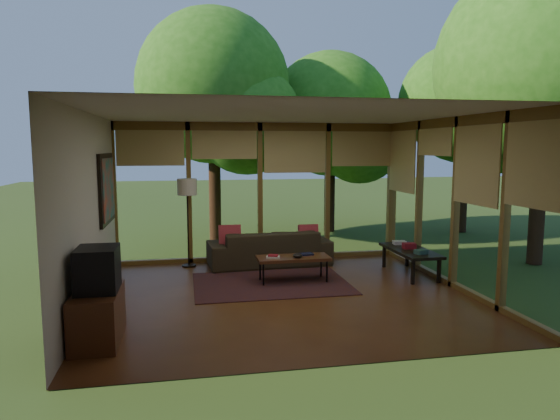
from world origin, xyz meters
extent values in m
plane|color=brown|center=(0.00, 0.00, 0.00)|extent=(5.50, 5.50, 0.00)
plane|color=silver|center=(0.00, 0.00, 2.70)|extent=(5.50, 5.50, 0.00)
cube|color=beige|center=(-2.75, 0.00, 1.35)|extent=(0.04, 5.00, 2.70)
cube|color=beige|center=(0.00, -2.50, 1.35)|extent=(5.50, 0.04, 2.70)
cube|color=olive|center=(0.00, 2.50, 1.35)|extent=(5.50, 0.12, 2.70)
cube|color=olive|center=(2.75, 0.00, 1.35)|extent=(0.12, 5.00, 2.70)
plane|color=#324F1D|center=(8.00, 8.00, -0.01)|extent=(40.00, 40.00, 0.00)
cylinder|color=#342012|center=(-0.75, 4.76, 2.33)|extent=(0.28, 0.28, 4.66)
sphere|color=#246316|center=(-0.75, 4.76, 3.62)|extent=(3.57, 3.57, 3.57)
cylinder|color=#342012|center=(2.32, 5.61, 1.99)|extent=(0.28, 0.28, 3.97)
sphere|color=#246316|center=(2.32, 5.61, 3.09)|extent=(3.23, 3.23, 3.23)
cylinder|color=#342012|center=(5.00, 1.14, 2.41)|extent=(0.28, 0.28, 4.81)
sphere|color=#246316|center=(5.00, 1.14, 3.74)|extent=(3.81, 3.81, 3.81)
cylinder|color=#342012|center=(5.50, 4.78, 2.15)|extent=(0.28, 0.28, 4.29)
sphere|color=#246316|center=(5.50, 4.78, 3.34)|extent=(3.05, 3.05, 3.05)
cube|color=maroon|center=(-0.10, 0.68, 0.01)|extent=(2.51, 1.78, 0.01)
imported|color=#352B1A|center=(0.10, 2.00, 0.33)|extent=(2.34, 1.06, 0.67)
cube|color=maroon|center=(-0.65, 1.95, 0.58)|extent=(0.41, 0.22, 0.43)
cube|color=maroon|center=(0.85, 1.95, 0.57)|extent=(0.37, 0.20, 0.39)
cube|color=beige|center=(-0.06, 0.70, 0.44)|extent=(0.24, 0.20, 0.03)
cube|color=maroon|center=(-0.06, 0.70, 0.47)|extent=(0.19, 0.16, 0.03)
cube|color=black|center=(0.54, 0.83, 0.44)|extent=(0.23, 0.19, 0.03)
ellipsoid|color=black|center=(0.34, 0.65, 0.46)|extent=(0.16, 0.16, 0.07)
cube|color=#5A2E18|center=(-2.47, -1.35, 0.30)|extent=(0.50, 1.00, 0.60)
cube|color=black|center=(-2.45, -1.35, 0.85)|extent=(0.45, 0.55, 0.50)
cube|color=#31564C|center=(2.40, 0.42, 0.49)|extent=(0.23, 0.19, 0.07)
cube|color=maroon|center=(2.40, 0.87, 0.50)|extent=(0.23, 0.17, 0.10)
cube|color=beige|center=(2.40, 1.27, 0.49)|extent=(0.25, 0.19, 0.06)
cylinder|color=black|center=(-1.41, 2.16, 0.01)|extent=(0.26, 0.26, 0.03)
cylinder|color=black|center=(-1.41, 2.16, 0.79)|extent=(0.03, 0.03, 1.52)
cylinder|color=beige|center=(-1.41, 2.16, 1.50)|extent=(0.36, 0.36, 0.30)
cube|color=#5A2E18|center=(0.29, 0.75, 0.40)|extent=(1.20, 0.50, 0.05)
cylinder|color=black|center=(-0.24, 0.57, 0.19)|extent=(0.03, 0.03, 0.38)
cylinder|color=black|center=(0.82, 0.57, 0.19)|extent=(0.03, 0.03, 0.38)
cylinder|color=black|center=(-0.24, 0.93, 0.19)|extent=(0.03, 0.03, 0.38)
cylinder|color=black|center=(0.82, 0.93, 0.19)|extent=(0.03, 0.03, 0.38)
cube|color=black|center=(2.40, 0.82, 0.43)|extent=(0.60, 1.40, 0.05)
cube|color=black|center=(2.17, 0.22, 0.20)|extent=(0.05, 0.05, 0.40)
cube|color=black|center=(2.63, 0.22, 0.20)|extent=(0.05, 0.05, 0.40)
cube|color=black|center=(2.17, 1.42, 0.20)|extent=(0.05, 0.05, 0.40)
cube|color=black|center=(2.63, 1.42, 0.20)|extent=(0.05, 0.05, 0.40)
cube|color=black|center=(-2.72, 1.40, 1.55)|extent=(0.05, 1.35, 1.15)
cube|color=#197173|center=(-2.69, 1.40, 1.55)|extent=(0.02, 1.20, 1.00)
camera|label=1|loc=(-1.46, -7.17, 2.22)|focal=32.00mm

